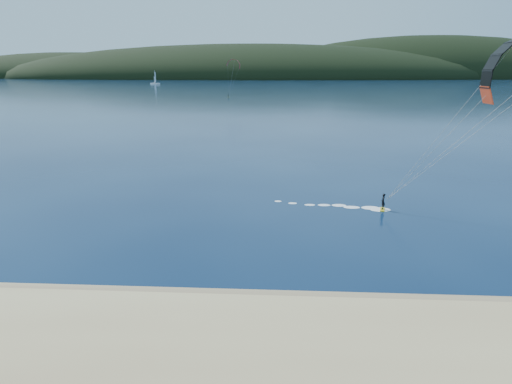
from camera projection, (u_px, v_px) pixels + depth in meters
The scene contains 5 objects.
ground at pixel (192, 349), 20.42m from camera, with size 1800.00×1800.00×0.00m, color #061631.
wet_sand at pixel (207, 300), 24.73m from camera, with size 220.00×2.50×0.10m.
headland at pixel (279, 78), 736.19m from camera, with size 1200.00×310.00×140.00m.
kitesurfer_far at pixel (233, 67), 202.17m from camera, with size 7.49×8.00×16.98m.
sailboat at pixel (155, 83), 412.91m from camera, with size 8.99×5.94×13.11m.
Camera 1 is at (4.05, -17.40, 12.80)m, focal length 30.05 mm.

